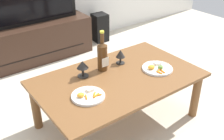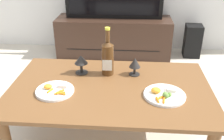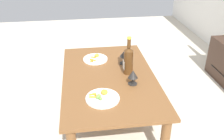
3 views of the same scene
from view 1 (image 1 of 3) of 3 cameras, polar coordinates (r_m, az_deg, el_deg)
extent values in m
plane|color=beige|center=(2.41, 1.22, -10.52)|extent=(6.40, 6.40, 0.00)
cube|color=brown|center=(2.16, 1.34, -1.78)|extent=(1.30, 0.80, 0.03)
cylinder|color=brown|center=(2.45, 17.17, -5.16)|extent=(0.07, 0.07, 0.41)
cylinder|color=brown|center=(2.30, -15.77, -7.41)|extent=(0.07, 0.07, 0.41)
cylinder|color=brown|center=(2.82, 6.59, 0.86)|extent=(0.07, 0.07, 0.41)
cube|color=#382319|center=(3.44, -15.72, 5.75)|extent=(1.36, 0.41, 0.46)
cube|color=black|center=(3.30, -14.14, 3.18)|extent=(1.09, 0.01, 0.01)
cube|color=black|center=(3.29, -16.88, 13.63)|extent=(1.13, 0.04, 0.52)
cube|color=black|center=(3.27, -16.73, 13.56)|extent=(1.04, 0.01, 0.44)
cube|color=black|center=(3.88, -2.55, 8.91)|extent=(0.21, 0.21, 0.39)
cylinder|color=#4C2D14|center=(2.21, -2.02, 2.56)|extent=(0.08, 0.08, 0.22)
cone|color=#4C2D14|center=(2.16, -2.08, 5.48)|extent=(0.08, 0.08, 0.04)
cylinder|color=#4C2D14|center=(2.14, -2.10, 6.81)|extent=(0.03, 0.03, 0.08)
cylinder|color=yellow|center=(2.12, -2.13, 8.01)|extent=(0.03, 0.03, 0.02)
cube|color=silver|center=(2.19, -1.38, 1.66)|extent=(0.07, 0.00, 0.08)
cylinder|color=black|center=(2.18, -6.08, -1.23)|extent=(0.09, 0.09, 0.01)
cylinder|color=black|center=(2.16, -6.13, -0.37)|extent=(0.02, 0.02, 0.07)
cone|color=black|center=(2.13, -6.22, 1.15)|extent=(0.09, 0.09, 0.06)
cylinder|color=black|center=(2.36, 1.76, 1.51)|extent=(0.08, 0.08, 0.01)
cylinder|color=black|center=(2.35, 1.77, 2.16)|extent=(0.02, 0.02, 0.05)
cone|color=black|center=(2.32, 1.80, 3.49)|extent=(0.08, 0.08, 0.07)
cylinder|color=white|center=(1.93, -5.05, -5.51)|extent=(0.24, 0.24, 0.01)
torus|color=white|center=(1.92, -5.06, -5.31)|extent=(0.24, 0.24, 0.01)
ellipsoid|color=orange|center=(1.91, -6.59, -5.22)|extent=(0.05, 0.05, 0.03)
cube|color=beige|center=(1.97, -4.68, -4.15)|extent=(0.05, 0.04, 0.02)
cylinder|color=orange|center=(1.91, -2.93, -5.29)|extent=(0.05, 0.02, 0.01)
cylinder|color=orange|center=(1.91, -3.22, -5.26)|extent=(0.05, 0.03, 0.01)
cylinder|color=orange|center=(1.91, -3.79, -5.38)|extent=(0.04, 0.05, 0.01)
cylinder|color=orange|center=(1.92, -3.72, -5.07)|extent=(0.04, 0.04, 0.01)
cylinder|color=orange|center=(1.90, -5.45, -5.68)|extent=(0.03, 0.05, 0.01)
cylinder|color=white|center=(2.29, 9.48, 0.29)|extent=(0.26, 0.26, 0.01)
torus|color=white|center=(2.29, 9.50, 0.47)|extent=(0.25, 0.25, 0.01)
ellipsoid|color=orange|center=(2.26, 8.27, 0.61)|extent=(0.06, 0.05, 0.03)
cube|color=beige|center=(2.34, 9.52, 1.38)|extent=(0.06, 0.05, 0.02)
cylinder|color=orange|center=(2.23, 9.81, -0.22)|extent=(0.05, 0.04, 0.01)
cylinder|color=orange|center=(2.21, 9.90, -0.51)|extent=(0.02, 0.05, 0.01)
cylinder|color=orange|center=(2.24, 10.61, -0.26)|extent=(0.02, 0.05, 0.01)
sphere|color=olive|center=(2.26, 10.27, 0.46)|extent=(0.03, 0.03, 0.03)
sphere|color=olive|center=(2.29, 10.33, 0.72)|extent=(0.03, 0.03, 0.03)
sphere|color=olive|center=(2.26, 10.01, 0.51)|extent=(0.03, 0.03, 0.03)
camera|label=2|loc=(1.28, 51.39, 7.10)|focal=41.11mm
camera|label=3|loc=(3.25, 34.85, 24.19)|focal=39.82mm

